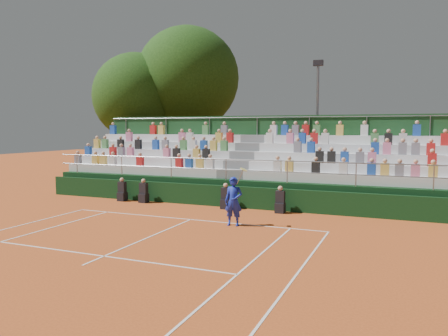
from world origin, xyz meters
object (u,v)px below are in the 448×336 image
at_px(tree_west, 136,96).
at_px(tree_east, 188,79).
at_px(tennis_player, 234,201).
at_px(floodlight_mast, 317,113).

height_order(tree_west, tree_east, tree_east).
height_order(tennis_player, tree_east, tree_east).
height_order(tennis_player, floodlight_mast, floodlight_mast).
bearing_deg(tree_west, floodlight_mast, -0.03).
distance_m(tennis_player, tree_west, 18.47).
bearing_deg(tennis_player, floodlight_mast, 86.57).
distance_m(tree_west, tree_east, 4.07).
bearing_deg(tree_east, tennis_player, -57.04).
bearing_deg(tree_east, tree_west, -147.19).
distance_m(tree_east, floodlight_mast, 10.75).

